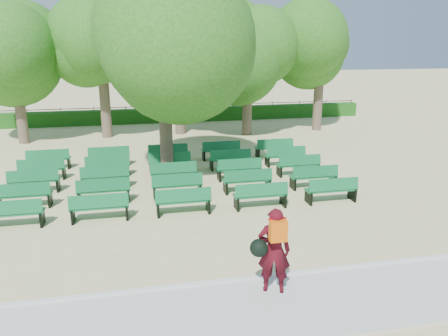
% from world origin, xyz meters
% --- Properties ---
extents(ground, '(120.00, 120.00, 0.00)m').
position_xyz_m(ground, '(0.00, 0.00, 0.00)').
color(ground, '#C9BF85').
extents(paving, '(30.00, 2.20, 0.06)m').
position_xyz_m(paving, '(0.00, -7.40, 0.03)').
color(paving, beige).
rests_on(paving, ground).
extents(curb, '(30.00, 0.12, 0.10)m').
position_xyz_m(curb, '(0.00, -6.25, 0.05)').
color(curb, silver).
rests_on(curb, ground).
extents(hedge, '(26.00, 0.70, 0.90)m').
position_xyz_m(hedge, '(0.00, 14.00, 0.45)').
color(hedge, '#1D5816').
rests_on(hedge, ground).
extents(fence, '(26.00, 0.10, 1.02)m').
position_xyz_m(fence, '(0.00, 14.40, 0.00)').
color(fence, black).
rests_on(fence, ground).
extents(tree_line, '(21.80, 6.80, 7.04)m').
position_xyz_m(tree_line, '(0.00, 10.00, 0.00)').
color(tree_line, '#2E6E1D').
rests_on(tree_line, ground).
extents(bench_array, '(1.72, 0.56, 1.08)m').
position_xyz_m(bench_array, '(-1.21, 1.07, 0.09)').
color(bench_array, '#116635').
rests_on(bench_array, ground).
extents(tree_among, '(5.42, 5.42, 7.23)m').
position_xyz_m(tree_among, '(-1.35, 2.26, 4.77)').
color(tree_among, brown).
rests_on(tree_among, ground).
extents(person, '(0.93, 0.65, 1.87)m').
position_xyz_m(person, '(0.08, -6.83, 1.03)').
color(person, '#420912').
rests_on(person, ground).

